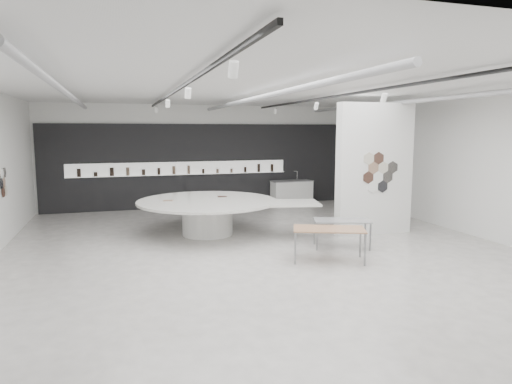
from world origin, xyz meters
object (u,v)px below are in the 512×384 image
object	(u,v)px
sample_table_wood	(329,231)
partition_column	(374,169)
display_island	(210,212)
sample_table_stone	(342,222)
kitchen_counter	(292,192)

from	to	relation	value
sample_table_wood	partition_column	bearing A→B (deg)	41.28
display_island	sample_table_wood	size ratio (longest dim) A/B	2.99
partition_column	sample_table_wood	bearing A→B (deg)	-138.72
sample_table_wood	sample_table_stone	size ratio (longest dim) A/B	1.16
kitchen_counter	partition_column	bearing A→B (deg)	-90.91
sample_table_stone	partition_column	bearing A→B (deg)	36.05
partition_column	sample_table_wood	distance (m)	3.34
partition_column	display_island	xyz separation A→B (m)	(-4.36, 1.19, -1.17)
display_island	kitchen_counter	world-z (taller)	kitchen_counter
partition_column	sample_table_stone	world-z (taller)	partition_column
sample_table_wood	kitchen_counter	distance (m)	7.89
partition_column	kitchen_counter	xyz separation A→B (m)	(-0.25, 5.53, -1.34)
kitchen_counter	sample_table_stone	bearing A→B (deg)	-104.54
display_island	kitchen_counter	size ratio (longest dim) A/B	3.12
display_island	kitchen_counter	xyz separation A→B (m)	(4.11, 4.34, -0.17)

